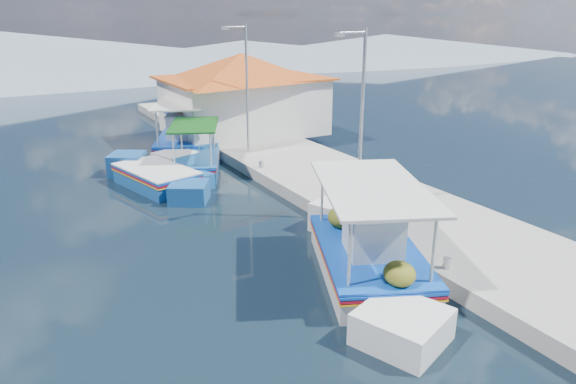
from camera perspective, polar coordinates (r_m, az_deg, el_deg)
ground at (r=14.92m, az=-2.24°, el=-8.67°), size 160.00×160.00×0.00m
quay at (r=22.41m, az=4.17°, el=1.56°), size 5.00×44.00×0.50m
bollards at (r=20.63m, az=0.46°, el=1.23°), size 0.20×17.20×0.30m
main_caique at (r=14.70m, az=8.47°, el=-6.86°), size 4.89×8.13×2.93m
caique_green_canopy at (r=24.27m, az=-10.11°, el=2.97°), size 3.73×6.11×2.51m
caique_blue_hull at (r=22.63m, az=-14.17°, el=1.42°), size 3.17×6.81×1.25m
caique_far at (r=28.02m, az=-11.52°, el=5.35°), size 4.62×7.48×2.89m
harbor_building at (r=29.73m, az=-4.95°, el=10.81°), size 10.49×10.49×4.40m
lamp_post_near at (r=17.60m, az=7.84°, el=8.73°), size 1.21×0.14×6.00m
lamp_post_far at (r=25.29m, az=-4.72°, el=11.88°), size 1.21×0.14×6.00m
mountain_ridge at (r=69.13m, az=-19.41°, el=13.79°), size 171.40×96.00×5.50m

